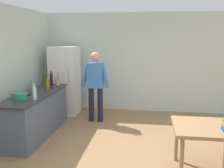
# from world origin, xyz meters

# --- Properties ---
(ground_plane) EXTENTS (14.00, 14.00, 0.00)m
(ground_plane) POSITION_xyz_m (0.00, 0.00, 0.00)
(ground_plane) COLOR #936D47
(wall_back) EXTENTS (6.40, 0.12, 2.70)m
(wall_back) POSITION_xyz_m (0.00, 3.00, 1.35)
(wall_back) COLOR silver
(wall_back) RESTS_ON ground_plane
(kitchen_counter) EXTENTS (0.64, 2.20, 0.90)m
(kitchen_counter) POSITION_xyz_m (-2.00, 0.80, 0.45)
(kitchen_counter) COLOR #4C5666
(kitchen_counter) RESTS_ON ground_plane
(refrigerator) EXTENTS (0.70, 0.67, 1.80)m
(refrigerator) POSITION_xyz_m (-1.90, 2.40, 0.90)
(refrigerator) COLOR white
(refrigerator) RESTS_ON ground_plane
(person) EXTENTS (0.70, 0.22, 1.70)m
(person) POSITION_xyz_m (-0.95, 1.85, 0.98)
(person) COLOR #1E1E2D
(person) RESTS_ON ground_plane
(dining_table) EXTENTS (1.40, 0.90, 0.75)m
(dining_table) POSITION_xyz_m (1.40, -0.30, 0.67)
(dining_table) COLOR #9E754C
(dining_table) RESTS_ON ground_plane
(cooking_pot) EXTENTS (0.40, 0.28, 0.12)m
(cooking_pot) POSITION_xyz_m (-2.04, 0.29, 0.96)
(cooking_pot) COLOR #2D845B
(cooking_pot) RESTS_ON kitchen_counter
(utensil_jar) EXTENTS (0.11, 0.11, 0.32)m
(utensil_jar) POSITION_xyz_m (-1.85, 1.72, 0.98)
(utensil_jar) COLOR tan
(utensil_jar) RESTS_ON kitchen_counter
(bottle_water_clear) EXTENTS (0.07, 0.07, 0.30)m
(bottle_water_clear) POSITION_xyz_m (-1.77, 0.29, 1.03)
(bottle_water_clear) COLOR silver
(bottle_water_clear) RESTS_ON kitchen_counter
(bottle_wine_green) EXTENTS (0.08, 0.08, 0.34)m
(bottle_wine_green) POSITION_xyz_m (-2.12, 1.56, 1.05)
(bottle_wine_green) COLOR #1E5123
(bottle_wine_green) RESTS_ON kitchen_counter
(bottle_wine_dark) EXTENTS (0.08, 0.08, 0.34)m
(bottle_wine_dark) POSITION_xyz_m (-2.01, 1.72, 1.05)
(bottle_wine_dark) COLOR black
(bottle_wine_dark) RESTS_ON kitchen_counter
(bottle_oil_amber) EXTENTS (0.06, 0.06, 0.28)m
(bottle_oil_amber) POSITION_xyz_m (-1.88, 1.17, 1.02)
(bottle_oil_amber) COLOR #996619
(bottle_oil_amber) RESTS_ON kitchen_counter
(bottle_vinegar_tall) EXTENTS (0.06, 0.06, 0.32)m
(bottle_vinegar_tall) POSITION_xyz_m (-2.08, 0.84, 1.04)
(bottle_vinegar_tall) COLOR gray
(bottle_vinegar_tall) RESTS_ON kitchen_counter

